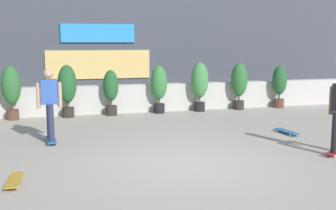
{
  "coord_description": "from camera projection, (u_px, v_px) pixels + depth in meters",
  "views": [
    {
      "loc": [
        -2.34,
        -7.29,
        2.31
      ],
      "look_at": [
        0.0,
        1.5,
        0.9
      ],
      "focal_mm": 44.32,
      "sensor_mm": 36.0,
      "label": 1
    }
  ],
  "objects": [
    {
      "name": "potted_plant_5",
      "position": [
        200.0,
        83.0,
        13.61
      ],
      "size": [
        0.57,
        0.57,
        1.62
      ],
      "color": "black",
      "rests_on": "ground"
    },
    {
      "name": "potted_plant_6",
      "position": [
        239.0,
        82.0,
        13.98
      ],
      "size": [
        0.55,
        0.55,
        1.58
      ],
      "color": "#2D2823",
      "rests_on": "ground"
    },
    {
      "name": "skateboard_near_camera",
      "position": [
        287.0,
        131.0,
        10.4
      ],
      "size": [
        0.29,
        0.82,
        0.08
      ],
      "color": "#266699",
      "rests_on": "ground"
    },
    {
      "name": "skateboard_aside",
      "position": [
        14.0,
        180.0,
        6.76
      ],
      "size": [
        0.24,
        0.81,
        0.08
      ],
      "color": "#BF8C26",
      "rests_on": "ground"
    },
    {
      "name": "potted_plant_2",
      "position": [
        67.0,
        87.0,
        12.54
      ],
      "size": [
        0.56,
        0.56,
        1.6
      ],
      "color": "#2D2823",
      "rests_on": "ground"
    },
    {
      "name": "potted_plant_7",
      "position": [
        279.0,
        83.0,
        14.38
      ],
      "size": [
        0.5,
        0.5,
        1.47
      ],
      "color": "brown",
      "rests_on": "ground"
    },
    {
      "name": "planter_wall",
      "position": [
        133.0,
        98.0,
        13.57
      ],
      "size": [
        18.0,
        0.4,
        0.9
      ],
      "primitive_type": "cube",
      "color": "beige",
      "rests_on": "ground"
    },
    {
      "name": "potted_plant_3",
      "position": [
        111.0,
        89.0,
        12.89
      ],
      "size": [
        0.47,
        0.47,
        1.42
      ],
      "color": "#2D2823",
      "rests_on": "ground"
    },
    {
      "name": "ground_plane",
      "position": [
        188.0,
        163.0,
        7.91
      ],
      "size": [
        48.0,
        48.0,
        0.0
      ],
      "primitive_type": "plane",
      "color": "#A8A093"
    },
    {
      "name": "building_backdrop",
      "position": [
        115.0,
        18.0,
        16.96
      ],
      "size": [
        20.0,
        2.08,
        6.5
      ],
      "color": "#424751",
      "rests_on": "ground"
    },
    {
      "name": "potted_plant_4",
      "position": [
        159.0,
        86.0,
        13.27
      ],
      "size": [
        0.53,
        0.53,
        1.53
      ],
      "color": "black",
      "rests_on": "ground"
    },
    {
      "name": "skater_far_right",
      "position": [
        49.0,
        102.0,
        9.38
      ],
      "size": [
        0.56,
        0.81,
        1.7
      ],
      "color": "#266699",
      "rests_on": "ground"
    },
    {
      "name": "potted_plant_1",
      "position": [
        11.0,
        88.0,
        12.13
      ],
      "size": [
        0.56,
        0.56,
        1.59
      ],
      "color": "brown",
      "rests_on": "ground"
    }
  ]
}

